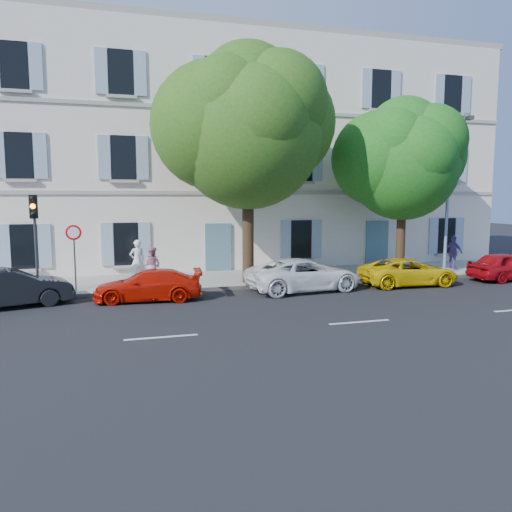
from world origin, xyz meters
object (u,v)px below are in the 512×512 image
object	(u,v)px
tree_left	(248,135)
street_lamp	(450,187)
tree_right	(403,165)
road_sign	(74,243)
pedestrian_a	(137,261)
car_white_coupe	(304,275)
car_yellow_supercar	(409,272)
car_red_coupe	(148,285)
traffic_light	(34,223)
pedestrian_b	(152,265)
car_red_hatchback	(507,266)
car_dark_sedan	(10,288)
pedestrian_c	(453,252)

from	to	relation	value
tree_left	street_lamp	world-z (taller)	tree_left
tree_right	road_sign	xyz separation A→B (m)	(-14.71, -0.51, -3.26)
pedestrian_a	street_lamp	bearing A→B (deg)	157.94
car_white_coupe	car_yellow_supercar	size ratio (longest dim) A/B	1.13
tree_left	road_sign	distance (m)	8.24
car_red_coupe	traffic_light	size ratio (longest dim) A/B	1.06
street_lamp	pedestrian_b	bearing A→B (deg)	175.83
tree_left	pedestrian_a	size ratio (longest dim) A/B	5.30
car_white_coupe	car_yellow_supercar	world-z (taller)	car_white_coupe
car_red_hatchback	traffic_light	world-z (taller)	traffic_light
car_yellow_supercar	car_red_hatchback	bearing A→B (deg)	-88.26
car_red_coupe	pedestrian_a	world-z (taller)	pedestrian_a
car_white_coupe	road_sign	size ratio (longest dim) A/B	1.84
car_white_coupe	pedestrian_b	world-z (taller)	pedestrian_b
car_white_coupe	tree_left	size ratio (longest dim) A/B	0.49
car_red_coupe	tree_left	size ratio (longest dim) A/B	0.41
car_dark_sedan	car_yellow_supercar	bearing A→B (deg)	-106.55
car_red_hatchback	traffic_light	distance (m)	20.30
car_white_coupe	tree_right	distance (m)	7.77
car_red_hatchback	pedestrian_b	bearing A→B (deg)	74.75
car_red_coupe	car_yellow_supercar	size ratio (longest dim) A/B	0.93
car_white_coupe	car_yellow_supercar	bearing A→B (deg)	-97.32
road_sign	car_dark_sedan	bearing A→B (deg)	-138.99
car_dark_sedan	tree_right	xyz separation A→B (m)	(16.75, 2.28, 4.60)
street_lamp	pedestrian_c	world-z (taller)	street_lamp
tree_left	traffic_light	size ratio (longest dim) A/B	2.59
car_red_hatchback	tree_left	world-z (taller)	tree_left
car_red_coupe	car_white_coupe	size ratio (longest dim) A/B	0.83
car_dark_sedan	car_red_hatchback	distance (m)	20.82
road_sign	street_lamp	world-z (taller)	street_lamp
car_red_coupe	road_sign	xyz separation A→B (m)	(-2.65, 1.93, 1.44)
road_sign	street_lamp	bearing A→B (deg)	-0.97
pedestrian_a	pedestrian_b	xyz separation A→B (m)	(0.58, -0.74, -0.12)
tree_left	tree_right	size ratio (longest dim) A/B	1.21
car_dark_sedan	car_yellow_supercar	size ratio (longest dim) A/B	0.97
car_red_coupe	street_lamp	xyz separation A→B (m)	(14.10, 1.65, 3.71)
car_white_coupe	tree_right	world-z (taller)	tree_right
traffic_light	street_lamp	distance (m)	18.13
traffic_light	car_red_hatchback	bearing A→B (deg)	-4.34
car_red_hatchback	pedestrian_c	world-z (taller)	pedestrian_c
road_sign	pedestrian_c	xyz separation A→B (m)	(18.06, 0.95, -1.01)
car_dark_sedan	pedestrian_c	bearing A→B (deg)	-98.60
pedestrian_b	pedestrian_a	bearing A→B (deg)	-14.17
street_lamp	road_sign	bearing A→B (deg)	179.03
car_white_coupe	street_lamp	size ratio (longest dim) A/B	0.65
car_red_hatchback	street_lamp	size ratio (longest dim) A/B	0.53
car_dark_sedan	tree_left	bearing A→B (deg)	-95.19
tree_right	traffic_light	bearing A→B (deg)	-176.80
car_red_coupe	car_dark_sedan	bearing A→B (deg)	-86.09
car_red_coupe	pedestrian_c	distance (m)	15.68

